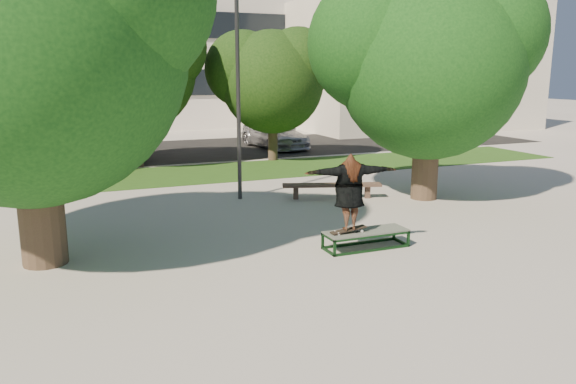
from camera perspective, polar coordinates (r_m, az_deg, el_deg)
name	(u,v)px	position (r m, az deg, el deg)	size (l,w,h in m)	color
ground	(267,253)	(11.60, -2.13, -6.17)	(120.00, 120.00, 0.00)	gray
grass_strip	(203,173)	(20.74, -8.64, 1.89)	(30.00, 4.00, 0.02)	#224513
asphalt_strip	(148,152)	(26.87, -14.05, 3.97)	(40.00, 8.00, 0.01)	black
tree_left	(18,27)	(11.48, -25.72, 14.88)	(6.96, 5.95, 7.12)	#38281E
tree_right	(426,55)	(16.58, 13.89, 13.34)	(6.24, 5.33, 6.51)	#38281E
bg_tree_mid	(129,62)	(22.59, -15.83, 12.62)	(5.76, 4.92, 6.24)	#38281E
bg_tree_right	(270,76)	(23.41, -1.81, 11.74)	(5.04, 4.31, 5.43)	#38281E
lamppost	(238,90)	(16.09, -5.09, 10.32)	(0.25, 0.15, 6.11)	#2D2D30
office_building	(76,6)	(42.59, -20.78, 17.23)	(30.00, 14.12, 16.00)	beige
side_building	(406,66)	(39.00, 11.91, 12.38)	(15.00, 10.00, 8.00)	beige
grind_box	(366,239)	(11.96, 7.91, -4.77)	(1.80, 0.60, 0.38)	black
skater_rig	(349,192)	(11.50, 6.26, 0.00)	(2.00, 0.84, 1.66)	white
bench	(332,186)	(16.43, 4.48, 0.60)	(2.86, 1.28, 0.44)	#4A372C
car_dark	(51,144)	(25.15, -22.98, 4.53)	(1.57, 4.50, 1.48)	black
car_grey	(115,140)	(26.01, -17.13, 5.10)	(2.36, 5.11, 1.42)	#56555A
car_silver_b	(274,134)	(27.56, -1.40, 5.92)	(1.89, 4.65, 1.35)	#B1B1B6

